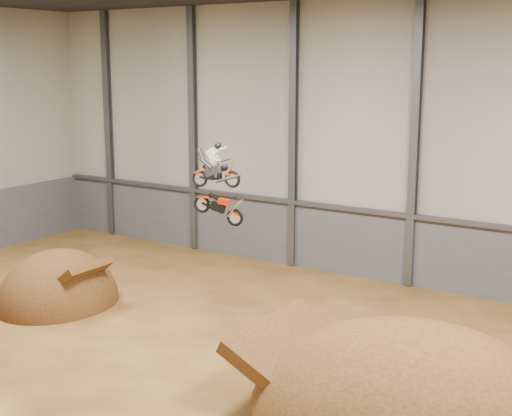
# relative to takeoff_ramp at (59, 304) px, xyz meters

# --- Properties ---
(floor) EXTENTS (40.00, 40.00, 0.00)m
(floor) POSITION_rel_takeoff_ramp_xyz_m (9.22, -3.52, 0.00)
(floor) COLOR #533416
(floor) RESTS_ON ground
(back_wall) EXTENTS (40.00, 0.10, 14.00)m
(back_wall) POSITION_rel_takeoff_ramp_xyz_m (9.22, 11.48, 7.00)
(back_wall) COLOR #9D998B
(back_wall) RESTS_ON ground
(lower_band_back) EXTENTS (39.80, 0.18, 3.50)m
(lower_band_back) POSITION_rel_takeoff_ramp_xyz_m (9.22, 11.38, 1.75)
(lower_band_back) COLOR #515358
(lower_band_back) RESTS_ON ground
(steel_rail) EXTENTS (39.80, 0.35, 0.20)m
(steel_rail) POSITION_rel_takeoff_ramp_xyz_m (9.22, 11.23, 3.55)
(steel_rail) COLOR #47494F
(steel_rail) RESTS_ON lower_band_back
(steel_column_0) EXTENTS (0.40, 0.36, 13.90)m
(steel_column_0) POSITION_rel_takeoff_ramp_xyz_m (-7.44, 11.28, 7.00)
(steel_column_0) COLOR #47494F
(steel_column_0) RESTS_ON ground
(steel_column_1) EXTENTS (0.40, 0.36, 13.90)m
(steel_column_1) POSITION_rel_takeoff_ramp_xyz_m (-0.78, 11.28, 7.00)
(steel_column_1) COLOR #47494F
(steel_column_1) RESTS_ON ground
(steel_column_2) EXTENTS (0.40, 0.36, 13.90)m
(steel_column_2) POSITION_rel_takeoff_ramp_xyz_m (5.89, 11.28, 7.00)
(steel_column_2) COLOR #47494F
(steel_column_2) RESTS_ON ground
(steel_column_3) EXTENTS (0.40, 0.36, 13.90)m
(steel_column_3) POSITION_rel_takeoff_ramp_xyz_m (12.56, 11.28, 7.00)
(steel_column_3) COLOR #47494F
(steel_column_3) RESTS_ON ground
(takeoff_ramp) EXTENTS (5.08, 5.86, 5.08)m
(takeoff_ramp) POSITION_rel_takeoff_ramp_xyz_m (0.00, 0.00, 0.00)
(takeoff_ramp) COLOR #39200E
(takeoff_ramp) RESTS_ON ground
(fmx_rider_a) EXTENTS (2.33, 1.05, 2.06)m
(fmx_rider_a) POSITION_rel_takeoff_ramp_xyz_m (8.10, 1.30, 7.00)
(fmx_rider_a) COLOR red
(fmx_rider_b) EXTENTS (3.40, 1.25, 3.04)m
(fmx_rider_b) POSITION_rel_takeoff_ramp_xyz_m (9.13, -0.16, 6.33)
(fmx_rider_b) COLOR #C22C04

